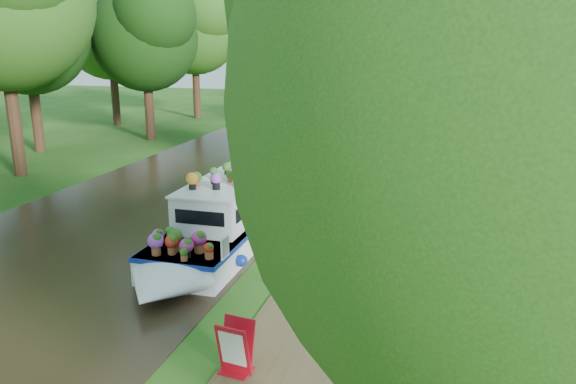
{
  "coord_description": "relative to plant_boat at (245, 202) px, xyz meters",
  "views": [
    {
      "loc": [
        3.82,
        -16.45,
        5.88
      ],
      "look_at": [
        -0.78,
        -0.16,
        1.3
      ],
      "focal_mm": 35.0,
      "sensor_mm": 36.0,
      "label": 1
    }
  ],
  "objects": [
    {
      "name": "pedestrian_dark",
      "position": [
        4.15,
        21.65,
        -0.03
      ],
      "size": [
        0.88,
        0.75,
        1.58
      ],
      "primitive_type": "imported",
      "rotation": [
        0.0,
        0.0,
        -0.22
      ],
      "color": "black",
      "rests_on": "towpath"
    },
    {
      "name": "pedestrian_pink",
      "position": [
        3.58,
        20.6,
        0.13
      ],
      "size": [
        0.72,
        0.5,
        1.9
      ],
      "primitive_type": "imported",
      "rotation": [
        0.0,
        0.0,
        -0.07
      ],
      "color": "#E45E9A",
      "rests_on": "towpath"
    },
    {
      "name": "tree_far_d",
      "position": [
        -12.77,
        24.18,
        6.55
      ],
      "size": [
        8.05,
        7.7,
        10.85
      ],
      "color": "#311C10",
      "rests_on": "ground"
    },
    {
      "name": "tree_near_mid",
      "position": [
        6.73,
        15.17,
        5.58
      ],
      "size": [
        6.9,
        6.6,
        9.4
      ],
      "color": "#311C10",
      "rests_on": "ground"
    },
    {
      "name": "tree_far_h",
      "position": [
        -16.77,
        19.18,
        6.28
      ],
      "size": [
        7.82,
        7.48,
        10.49
      ],
      "color": "#311C10",
      "rests_on": "ground"
    },
    {
      "name": "tree_near_overhang",
      "position": [
        6.04,
        3.15,
        5.75
      ],
      "size": [
        5.52,
        5.28,
        8.99
      ],
      "color": "#311C10",
      "rests_on": "ground"
    },
    {
      "name": "verge_plant",
      "position": [
        1.74,
        1.11,
        -0.61
      ],
      "size": [
        0.44,
        0.38,
        0.48
      ],
      "primitive_type": "imported",
      "rotation": [
        0.0,
        0.0,
        -0.02
      ],
      "color": "#1B5A1C",
      "rests_on": "ground"
    },
    {
      "name": "tree_far_c",
      "position": [
        -11.27,
        14.17,
        5.67
      ],
      "size": [
        7.13,
        6.82,
        9.59
      ],
      "color": "#311C10",
      "rests_on": "ground"
    },
    {
      "name": "sandwich_board",
      "position": [
        2.7,
        -7.93,
        -0.37
      ],
      "size": [
        0.65,
        0.57,
        1.0
      ],
      "rotation": [
        0.0,
        0.0,
        -0.14
      ],
      "color": "#B20C1A",
      "rests_on": "towpath"
    },
    {
      "name": "second_boat",
      "position": [
        0.05,
        14.79,
        -0.36
      ],
      "size": [
        2.88,
        6.55,
        1.21
      ],
      "rotation": [
        0.0,
        0.0,
        -0.21
      ],
      "color": "black",
      "rests_on": "canal_water"
    },
    {
      "name": "plant_boat",
      "position": [
        0.0,
        0.0,
        0.0
      ],
      "size": [
        2.29,
        13.52,
        2.29
      ],
      "color": "white",
      "rests_on": "canal_water"
    },
    {
      "name": "tree_near_far",
      "position": [
        6.23,
        26.18,
        6.2
      ],
      "size": [
        7.59,
        7.26,
        10.3
      ],
      "color": "#311C10",
      "rests_on": "ground"
    },
    {
      "name": "canal_water",
      "position": [
        -3.75,
        0.09,
        -0.84
      ],
      "size": [
        10.0,
        100.0,
        0.02
      ],
      "primitive_type": "cube",
      "color": "black",
      "rests_on": "ground"
    },
    {
      "name": "tree_far_g",
      "position": [
        -15.27,
        9.17,
        5.93
      ],
      "size": [
        7.36,
        7.04,
        9.95
      ],
      "color": "#311C10",
      "rests_on": "ground"
    },
    {
      "name": "ground",
      "position": [
        2.25,
        0.09,
        -0.85
      ],
      "size": [
        100.0,
        100.0,
        0.0
      ],
      "primitive_type": "plane",
      "color": "#235014",
      "rests_on": "ground"
    },
    {
      "name": "towpath",
      "position": [
        3.45,
        0.09,
        -0.84
      ],
      "size": [
        2.2,
        100.0,
        0.03
      ],
      "primitive_type": "cube",
      "color": "brown",
      "rests_on": "ground"
    }
  ]
}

